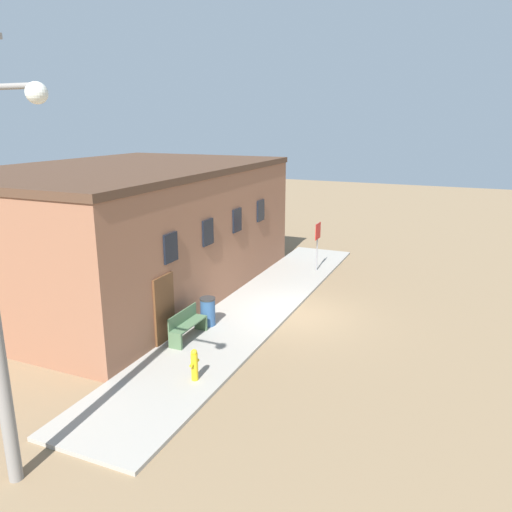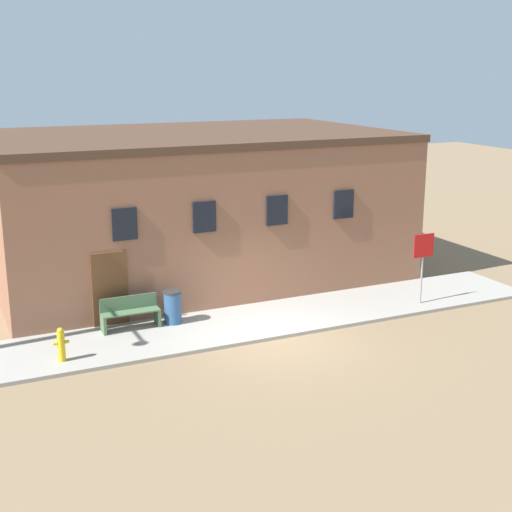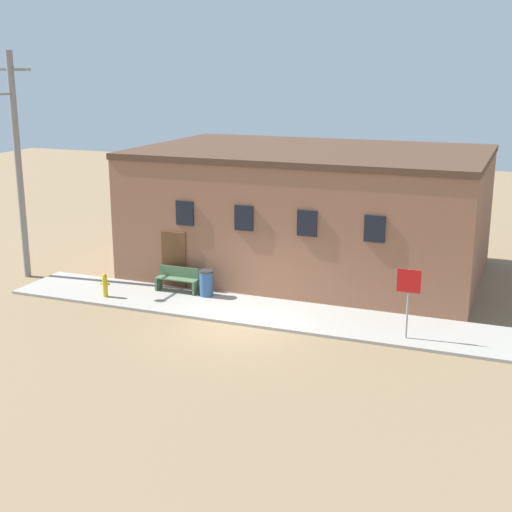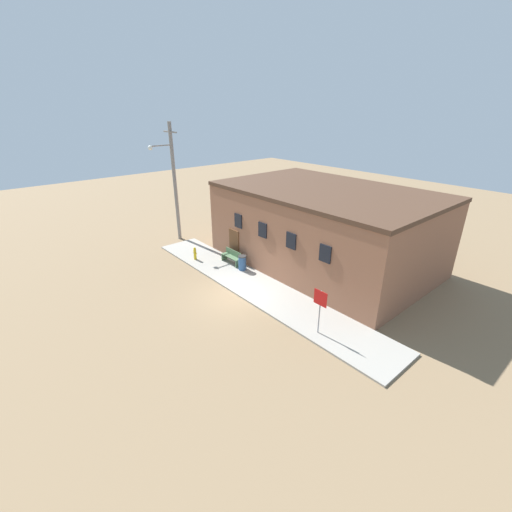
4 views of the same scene
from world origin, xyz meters
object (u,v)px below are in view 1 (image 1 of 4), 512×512
(fire_hydrant, at_px, (194,365))
(trash_bin, at_px, (208,311))
(stop_sign, at_px, (318,237))
(bench, at_px, (187,325))

(fire_hydrant, height_order, trash_bin, trash_bin)
(fire_hydrant, relative_size, stop_sign, 0.40)
(bench, xyz_separation_m, trash_bin, (1.21, -0.08, 0.02))
(bench, distance_m, trash_bin, 1.21)
(bench, relative_size, trash_bin, 1.70)
(fire_hydrant, xyz_separation_m, trash_bin, (3.35, 1.44, 0.04))
(trash_bin, bearing_deg, fire_hydrant, -156.77)
(fire_hydrant, height_order, stop_sign, stop_sign)
(stop_sign, xyz_separation_m, trash_bin, (-7.46, 1.51, -1.06))
(stop_sign, xyz_separation_m, bench, (-8.67, 1.59, -1.08))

